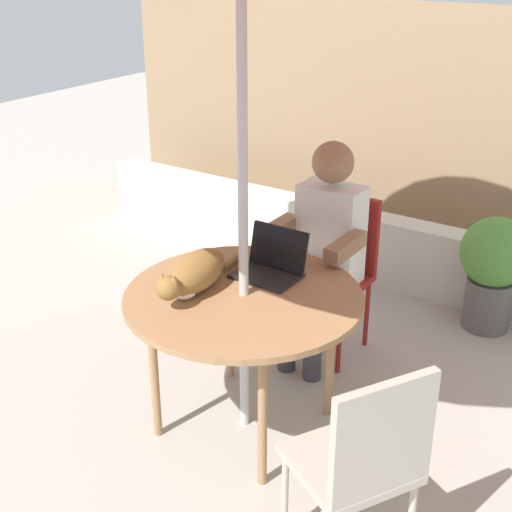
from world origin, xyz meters
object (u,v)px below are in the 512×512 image
(chair_occupied, at_px, (336,261))
(person_seated, at_px, (324,243))
(laptop, at_px, (273,261))
(cat, at_px, (193,274))
(potted_plant_near_fence, at_px, (493,266))
(chair_empty, at_px, (364,457))
(patio_table, at_px, (244,305))

(chair_occupied, xyz_separation_m, person_seated, (-0.00, -0.16, 0.17))
(laptop, height_order, cat, laptop)
(cat, distance_m, potted_plant_near_fence, 1.95)
(potted_plant_near_fence, bearing_deg, laptop, -117.43)
(potted_plant_near_fence, bearing_deg, chair_occupied, -135.18)
(chair_empty, height_order, potted_plant_near_fence, chair_empty)
(person_seated, relative_size, potted_plant_near_fence, 1.74)
(patio_table, relative_size, cat, 1.66)
(cat, relative_size, potted_plant_near_fence, 0.92)
(person_seated, bearing_deg, chair_empty, -55.64)
(patio_table, bearing_deg, chair_empty, -29.87)
(chair_occupied, relative_size, chair_empty, 1.00)
(person_seated, xyz_separation_m, cat, (-0.21, -0.85, 0.10))
(chair_empty, xyz_separation_m, potted_plant_near_fence, (-0.16, 2.08, -0.12))
(chair_empty, bearing_deg, person_seated, 124.36)
(patio_table, bearing_deg, chair_occupied, 90.00)
(chair_empty, bearing_deg, laptop, 139.10)
(chair_occupied, distance_m, person_seated, 0.23)
(patio_table, height_order, chair_occupied, chair_occupied)
(chair_empty, bearing_deg, potted_plant_near_fence, 94.30)
(patio_table, distance_m, chair_empty, 0.98)
(chair_occupied, xyz_separation_m, potted_plant_near_fence, (0.69, 0.68, -0.12))
(person_seated, xyz_separation_m, potted_plant_near_fence, (0.69, 0.84, -0.29))
(cat, height_order, potted_plant_near_fence, cat)
(person_seated, relative_size, laptop, 4.11)
(laptop, distance_m, potted_plant_near_fence, 1.55)
(chair_empty, height_order, laptop, laptop)
(person_seated, bearing_deg, cat, -103.71)
(chair_occupied, relative_size, laptop, 2.98)
(laptop, bearing_deg, cat, -119.74)
(potted_plant_near_fence, bearing_deg, person_seated, -129.28)
(cat, bearing_deg, patio_table, 25.24)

